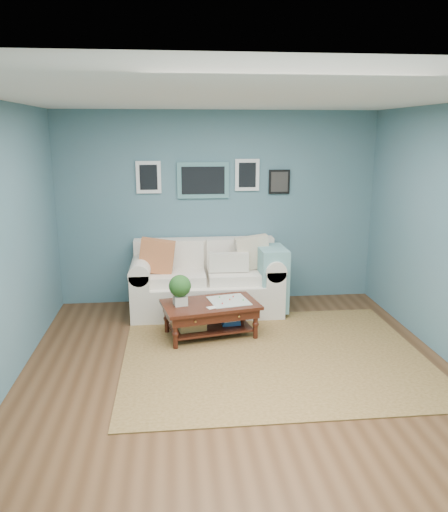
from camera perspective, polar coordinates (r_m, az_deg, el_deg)
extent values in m
plane|color=brown|center=(5.15, 2.08, -13.87)|extent=(5.00, 5.00, 0.00)
plane|color=white|center=(4.56, 2.39, 17.70)|extent=(5.00, 5.00, 0.00)
cube|color=slate|center=(7.11, -0.63, 5.47)|extent=(4.50, 0.02, 2.70)
cube|color=slate|center=(2.35, 11.06, -12.88)|extent=(4.50, 0.02, 2.70)
cube|color=slate|center=(7.02, -2.41, 8.63)|extent=(0.72, 0.03, 0.50)
cube|color=black|center=(7.00, -2.40, 8.62)|extent=(0.60, 0.01, 0.38)
cube|color=white|center=(7.01, -8.62, 8.89)|extent=(0.34, 0.03, 0.44)
cube|color=white|center=(7.08, 2.66, 9.24)|extent=(0.34, 0.03, 0.44)
cube|color=black|center=(7.17, 6.33, 8.43)|extent=(0.30, 0.03, 0.34)
cube|color=brown|center=(5.63, 5.69, -11.27)|extent=(3.28, 2.63, 0.01)
cube|color=white|center=(6.86, -2.02, -4.56)|extent=(1.50, 0.93, 0.44)
cube|color=white|center=(7.07, -2.26, 0.01)|extent=(1.96, 0.23, 0.51)
cube|color=white|center=(6.83, -9.40, -3.91)|extent=(0.25, 0.93, 0.65)
cube|color=white|center=(6.94, 5.21, -3.48)|extent=(0.25, 0.93, 0.65)
cylinder|color=white|center=(6.74, -9.50, -1.26)|extent=(0.27, 0.93, 0.27)
cylinder|color=white|center=(6.85, 5.27, -0.87)|extent=(0.27, 0.93, 0.27)
cube|color=white|center=(6.70, -5.43, -2.48)|extent=(0.76, 0.59, 0.14)
cube|color=white|center=(6.75, 1.39, -2.29)|extent=(0.76, 0.59, 0.14)
cube|color=white|center=(6.92, -5.51, 0.27)|extent=(0.76, 0.13, 0.38)
cube|color=white|center=(6.97, 1.10, 0.43)|extent=(0.76, 0.13, 0.38)
cube|color=#D15B2D|center=(6.64, -7.68, -0.01)|extent=(0.51, 0.18, 0.50)
cube|color=beige|center=(6.79, 3.26, 0.41)|extent=(0.50, 0.19, 0.49)
cube|color=beige|center=(6.65, 0.55, -0.71)|extent=(0.53, 0.13, 0.25)
cube|color=#72A9AC|center=(6.78, 5.45, -2.52)|extent=(0.36, 0.58, 0.84)
cube|color=black|center=(5.99, -1.58, -5.56)|extent=(1.23, 0.87, 0.04)
cube|color=black|center=(6.01, -1.57, -6.23)|extent=(1.14, 0.78, 0.11)
cube|color=black|center=(6.09, -1.56, -8.19)|extent=(1.03, 0.67, 0.02)
sphere|color=gold|center=(5.68, -3.28, -7.50)|extent=(0.03, 0.03, 0.03)
sphere|color=gold|center=(5.82, 1.75, -6.94)|extent=(0.03, 0.03, 0.03)
cylinder|color=black|center=(5.73, -5.59, -8.81)|extent=(0.06, 0.06, 0.38)
cylinder|color=black|center=(5.98, 3.63, -7.75)|extent=(0.06, 0.06, 0.38)
cylinder|color=black|center=(6.18, -6.58, -7.07)|extent=(0.06, 0.06, 0.38)
cylinder|color=black|center=(6.42, 2.00, -6.17)|extent=(0.06, 0.06, 0.38)
cube|color=silver|center=(5.92, -5.02, -5.06)|extent=(0.18, 0.18, 0.11)
sphere|color=#1E4419|center=(5.87, -5.06, -3.43)|extent=(0.26, 0.26, 0.26)
cube|color=beige|center=(6.04, 0.56, -5.14)|extent=(0.53, 0.53, 0.01)
cube|color=tan|center=(6.00, -3.73, -7.50)|extent=(0.36, 0.28, 0.19)
cube|color=#255295|center=(6.16, 0.75, -7.30)|extent=(0.25, 0.21, 0.10)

